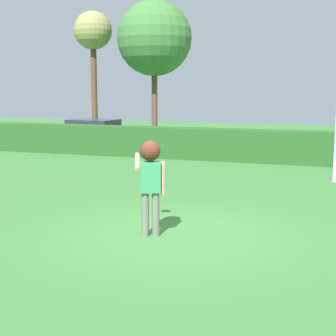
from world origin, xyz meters
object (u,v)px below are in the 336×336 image
Objects in this scene: person at (150,174)px; oak_tree at (93,34)px; frisbee at (147,151)px; parked_car_black at (93,131)px; maple_tree at (154,39)px.

person is 20.75m from oak_tree.
person is at bearing -63.35° from frisbee.
parked_car_black is at bearing 121.39° from person.
oak_tree is (-9.84, 16.83, 4.17)m from frisbee.
parked_car_black is 6.55m from maple_tree.
maple_tree reaches higher than person.
person is 19.13m from maple_tree.
maple_tree reaches higher than oak_tree.
oak_tree is at bearing 179.69° from maple_tree.
frisbee is 14.60m from parked_car_black.
oak_tree is at bearing 116.42° from parked_car_black.
maple_tree reaches higher than frisbee.
oak_tree reaches higher than person.
maple_tree is 1.06× the size of oak_tree.
parked_car_black is 7.02m from oak_tree.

